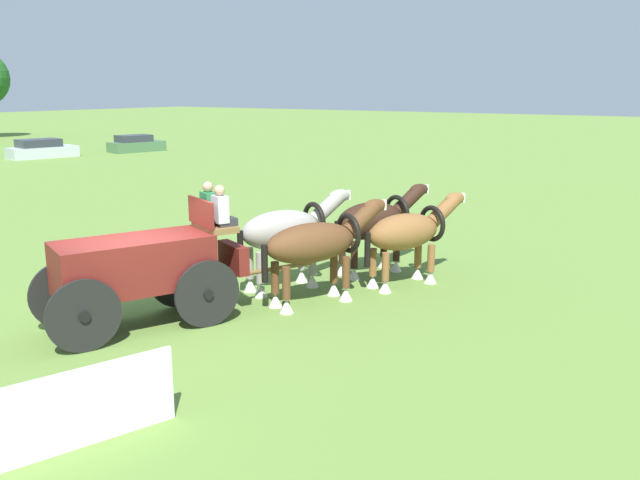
% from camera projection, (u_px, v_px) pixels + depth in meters
% --- Properties ---
extents(ground_plane, '(220.00, 220.00, 0.00)m').
position_uv_depth(ground_plane, '(138.00, 327.00, 13.38)').
color(ground_plane, olive).
extents(show_wagon, '(5.81, 3.13, 2.76)m').
position_uv_depth(show_wagon, '(143.00, 265.00, 13.19)').
color(show_wagon, maroon).
rests_on(show_wagon, ground).
extents(draft_horse_rear_near, '(2.95, 1.71, 2.25)m').
position_uv_depth(draft_horse_rear_near, '(286.00, 232.00, 15.65)').
color(draft_horse_rear_near, '#9E998E').
rests_on(draft_horse_rear_near, ground).
extents(draft_horse_rear_off, '(3.09, 1.75, 2.19)m').
position_uv_depth(draft_horse_rear_off, '(317.00, 244.00, 14.60)').
color(draft_horse_rear_off, brown).
rests_on(draft_horse_rear_off, ground).
extents(draft_horse_lead_near, '(2.87, 1.69, 2.19)m').
position_uv_depth(draft_horse_lead_near, '(374.00, 222.00, 17.04)').
color(draft_horse_lead_near, '#331E14').
rests_on(draft_horse_lead_near, ground).
extents(draft_horse_lead_off, '(2.93, 1.68, 2.13)m').
position_uv_depth(draft_horse_lead_off, '(408.00, 233.00, 16.00)').
color(draft_horse_lead_off, brown).
rests_on(draft_horse_lead_off, ground).
extents(parked_vehicle_f, '(4.68, 2.79, 1.26)m').
position_uv_depth(parked_vehicle_f, '(42.00, 150.00, 45.17)').
color(parked_vehicle_f, silver).
rests_on(parked_vehicle_f, ground).
extents(parked_vehicle_g, '(4.25, 2.55, 1.23)m').
position_uv_depth(parked_vehicle_g, '(136.00, 144.00, 49.33)').
color(parked_vehicle_g, '#477047').
rests_on(parked_vehicle_g, ground).
extents(sponsor_banner, '(3.05, 1.08, 1.10)m').
position_uv_depth(sponsor_banner, '(58.00, 415.00, 8.65)').
color(sponsor_banner, silver).
rests_on(sponsor_banner, ground).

